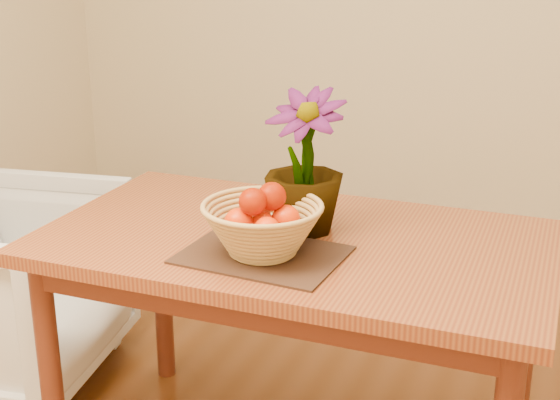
% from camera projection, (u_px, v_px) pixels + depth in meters
% --- Properties ---
extents(table, '(1.40, 0.80, 0.75)m').
position_uv_depth(table, '(295.00, 265.00, 2.18)').
color(table, brown).
rests_on(table, floor).
extents(placemat, '(0.43, 0.33, 0.01)m').
position_uv_depth(placemat, '(263.00, 255.00, 2.02)').
color(placemat, '#331C12').
rests_on(placemat, table).
extents(wicker_basket, '(0.32, 0.32, 0.13)m').
position_uv_depth(wicker_basket, '(262.00, 231.00, 1.99)').
color(wicker_basket, tan).
rests_on(wicker_basket, placemat).
extents(orange_pile, '(0.18, 0.17, 0.13)m').
position_uv_depth(orange_pile, '(263.00, 211.00, 1.98)').
color(orange_pile, red).
rests_on(orange_pile, wicker_basket).
extents(potted_plant, '(0.24, 0.24, 0.40)m').
position_uv_depth(potted_plant, '(304.00, 162.00, 2.13)').
color(potted_plant, '#1D4814').
rests_on(potted_plant, table).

